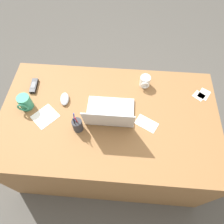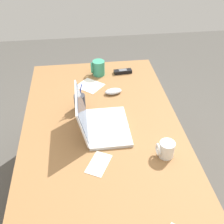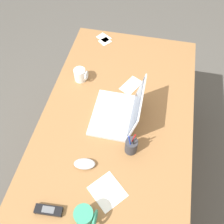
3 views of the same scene
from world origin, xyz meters
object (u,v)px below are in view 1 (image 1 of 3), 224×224
object	(u,v)px
laptop	(110,114)
coffee_mug_tall	(25,103)
cordless_phone	(34,86)
pen_holder	(77,125)
coffee_mug_white	(145,82)
computer_mouse	(65,99)

from	to	relation	value
laptop	coffee_mug_tall	xyz separation A→B (m)	(0.60, -0.04, 0.01)
cordless_phone	pen_holder	bearing A→B (deg)	140.36
coffee_mug_white	cordless_phone	size ratio (longest dim) A/B	0.66
coffee_mug_white	coffee_mug_tall	bearing A→B (deg)	17.49
coffee_mug_white	coffee_mug_tall	world-z (taller)	coffee_mug_tall
laptop	cordless_phone	distance (m)	0.65
coffee_mug_tall	computer_mouse	bearing A→B (deg)	-163.22
computer_mouse	coffee_mug_tall	distance (m)	0.27
pen_holder	cordless_phone	bearing A→B (deg)	-39.64
cordless_phone	computer_mouse	bearing A→B (deg)	158.02
computer_mouse	coffee_mug_white	distance (m)	0.62
cordless_phone	coffee_mug_white	bearing A→B (deg)	-174.41
coffee_mug_white	laptop	bearing A→B (deg)	51.81
laptop	cordless_phone	bearing A→B (deg)	-20.50
coffee_mug_tall	pen_holder	bearing A→B (deg)	159.76
pen_holder	coffee_mug_white	bearing A→B (deg)	-137.36
computer_mouse	coffee_mug_tall	size ratio (longest dim) A/B	1.04
pen_holder	computer_mouse	bearing A→B (deg)	-58.53
laptop	coffee_mug_white	distance (m)	0.39
computer_mouse	cordless_phone	size ratio (longest dim) A/B	0.84
laptop	cordless_phone	size ratio (longest dim) A/B	2.46
computer_mouse	cordless_phone	xyz separation A→B (m)	(0.26, -0.11, -0.00)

